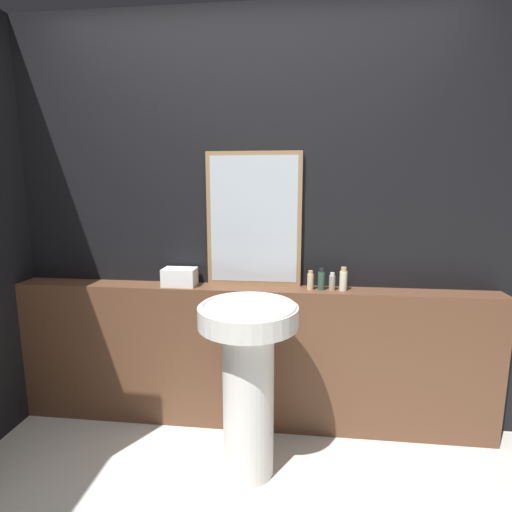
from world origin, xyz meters
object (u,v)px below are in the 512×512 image
shampoo_bottle (310,281)px  lotion_bottle (332,282)px  mirror (254,220)px  pedestal_sink (248,371)px  body_wash_bottle (343,280)px  conditioner_bottle (321,280)px  towel_stack (180,277)px

shampoo_bottle → lotion_bottle: 0.13m
mirror → pedestal_sink: bearing=-86.3°
mirror → lotion_bottle: 0.59m
body_wash_bottle → shampoo_bottle: bearing=-180.0°
shampoo_bottle → conditioner_bottle: bearing=0.0°
towel_stack → shampoo_bottle: bearing=-0.0°
shampoo_bottle → lotion_bottle: bearing=0.0°
shampoo_bottle → body_wash_bottle: size_ratio=0.82×
conditioner_bottle → body_wash_bottle: (0.13, 0.00, 0.00)m
towel_stack → lotion_bottle: 0.92m
conditioner_bottle → body_wash_bottle: size_ratio=0.94×
mirror → lotion_bottle: mirror is taller
towel_stack → body_wash_bottle: size_ratio=1.44×
mirror → lotion_bottle: bearing=-8.7°
conditioner_bottle → lotion_bottle: bearing=0.0°
towel_stack → pedestal_sink: bearing=-42.0°
towel_stack → mirror: bearing=9.2°
towel_stack → body_wash_bottle: (0.98, 0.00, 0.01)m
shampoo_bottle → lotion_bottle: shampoo_bottle is taller
pedestal_sink → conditioner_bottle: conditioner_bottle is taller
pedestal_sink → lotion_bottle: (0.44, 0.43, 0.37)m
pedestal_sink → conditioner_bottle: size_ratio=7.10×
conditioner_bottle → mirror: bearing=169.9°
mirror → conditioner_bottle: bearing=-10.1°
pedestal_sink → towel_stack: size_ratio=4.62×
pedestal_sink → towel_stack: bearing=138.0°
pedestal_sink → body_wash_bottle: (0.50, 0.43, 0.38)m
conditioner_bottle → lotion_bottle: (0.06, 0.00, -0.01)m
pedestal_sink → shampoo_bottle: shampoo_bottle is taller
shampoo_bottle → lotion_bottle: (0.13, 0.00, -0.00)m
shampoo_bottle → body_wash_bottle: 0.19m
pedestal_sink → shampoo_bottle: 0.65m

